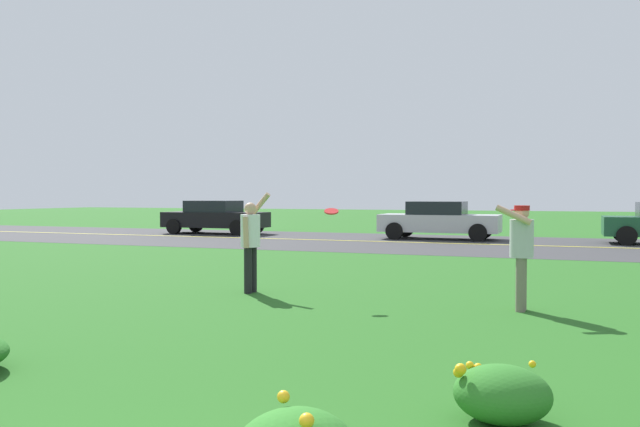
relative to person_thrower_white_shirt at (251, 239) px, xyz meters
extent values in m
plane|color=#26601E|center=(3.43, 1.85, -0.94)|extent=(120.00, 120.00, 0.00)
cube|color=#38383A|center=(3.43, 12.61, -0.94)|extent=(120.00, 9.38, 0.01)
cube|color=yellow|center=(3.43, 12.61, -0.93)|extent=(120.00, 0.16, 0.00)
sphere|color=gold|center=(3.66, -6.71, -0.52)|extent=(0.07, 0.07, 0.07)
sphere|color=gold|center=(3.62, -6.69, -0.38)|extent=(0.07, 0.07, 0.07)
sphere|color=gold|center=(3.87, -6.98, -0.39)|extent=(0.08, 0.08, 0.08)
ellipsoid|color=#2D7526|center=(4.67, -5.06, -0.73)|extent=(0.72, 0.65, 0.43)
sphere|color=yellow|center=(4.41, -4.91, -0.57)|extent=(0.06, 0.06, 0.06)
sphere|color=yellow|center=(4.39, -5.23, -0.52)|extent=(0.09, 0.09, 0.09)
sphere|color=yellow|center=(4.57, -4.96, -0.64)|extent=(0.06, 0.06, 0.06)
sphere|color=yellow|center=(4.36, -5.16, -0.57)|extent=(0.08, 0.08, 0.08)
sphere|color=yellow|center=(4.60, -4.90, -0.65)|extent=(0.08, 0.08, 0.08)
sphere|color=yellow|center=(4.47, -4.90, -0.59)|extent=(0.07, 0.07, 0.07)
sphere|color=yellow|center=(4.87, -4.82, -0.54)|extent=(0.06, 0.06, 0.06)
cylinder|color=silver|center=(0.00, 0.00, 0.14)|extent=(0.34, 0.34, 0.56)
sphere|color=tan|center=(0.00, 0.00, 0.52)|extent=(0.21, 0.21, 0.21)
cylinder|color=black|center=(0.00, 0.09, -0.54)|extent=(0.14, 0.14, 0.80)
cylinder|color=black|center=(-0.01, -0.08, -0.54)|extent=(0.14, 0.14, 0.80)
cylinder|color=tan|center=(0.08, 0.19, 0.58)|extent=(0.43, 0.10, 0.45)
cylinder|color=tan|center=(0.01, -0.20, 0.12)|extent=(0.11, 0.09, 0.53)
cylinder|color=#B2B2B7|center=(4.50, -0.15, 0.12)|extent=(0.34, 0.34, 0.56)
sphere|color=tan|center=(4.50, -0.15, 0.50)|extent=(0.21, 0.21, 0.21)
cylinder|color=#726B5B|center=(4.50, -0.24, -0.55)|extent=(0.14, 0.14, 0.78)
cylinder|color=#726B5B|center=(4.50, -0.07, -0.55)|extent=(0.14, 0.14, 0.78)
cylinder|color=tan|center=(4.40, -0.35, 0.47)|extent=(0.52, 0.11, 0.30)
cylinder|color=tan|center=(4.49, 0.05, 0.10)|extent=(0.11, 0.09, 0.53)
cylinder|color=red|center=(4.50, -0.15, 0.57)|extent=(0.22, 0.22, 0.07)
cylinder|color=red|center=(4.41, -0.15, 0.54)|extent=(0.14, 0.14, 0.02)
cylinder|color=red|center=(1.56, -0.21, 0.50)|extent=(0.24, 0.22, 0.13)
torus|color=red|center=(1.56, -0.21, 0.49)|extent=(0.24, 0.23, 0.13)
cube|color=black|center=(-9.21, 14.73, -0.32)|extent=(4.50, 1.82, 0.66)
cube|color=black|center=(-9.31, 14.73, 0.25)|extent=(2.10, 1.64, 0.52)
cylinder|color=black|center=(-7.66, 15.62, -0.61)|extent=(0.66, 0.22, 0.66)
cylinder|color=black|center=(-7.66, 13.84, -0.61)|extent=(0.66, 0.22, 0.66)
cylinder|color=black|center=(-10.76, 15.62, -0.61)|extent=(0.66, 0.22, 0.66)
cylinder|color=black|center=(-10.76, 13.84, -0.61)|extent=(0.66, 0.22, 0.66)
cube|color=#B7BABF|center=(0.60, 14.73, -0.32)|extent=(4.50, 1.82, 0.66)
cube|color=black|center=(0.50, 14.73, 0.25)|extent=(2.10, 1.64, 0.52)
cylinder|color=black|center=(2.15, 15.62, -0.61)|extent=(0.66, 0.22, 0.66)
cylinder|color=black|center=(2.15, 13.84, -0.61)|extent=(0.66, 0.22, 0.66)
cylinder|color=black|center=(-0.95, 15.62, -0.61)|extent=(0.66, 0.22, 0.66)
cylinder|color=black|center=(-0.95, 13.84, -0.61)|extent=(0.66, 0.22, 0.66)
cylinder|color=black|center=(7.03, 15.62, -0.61)|extent=(0.66, 0.22, 0.66)
cylinder|color=black|center=(7.03, 13.84, -0.61)|extent=(0.66, 0.22, 0.66)
camera|label=1|loc=(5.09, -9.99, 0.76)|focal=36.20mm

